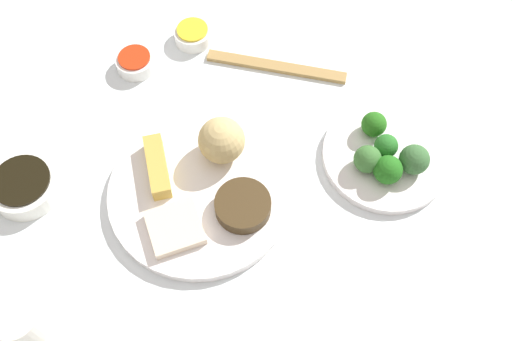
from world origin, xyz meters
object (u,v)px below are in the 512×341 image
sauce_ramekin_hot_mustard (193,35)px  chopsticks_pair (276,67)px  soy_sauce_bowl (25,186)px  sauce_ramekin_sweet_and_sour (136,63)px  teacup (21,321)px  broccoli_plate (386,156)px  main_plate (201,192)px

sauce_ramekin_hot_mustard → chopsticks_pair: bearing=125.2°
soy_sauce_bowl → sauce_ramekin_sweet_and_sour: soy_sauce_bowl is taller
soy_sauce_bowl → sauce_ramekin_sweet_and_sour: (-0.24, -0.13, -0.00)m
soy_sauce_bowl → teacup: teacup is taller
soy_sauce_bowl → sauce_ramekin_sweet_and_sour: size_ratio=1.59×
teacup → chopsticks_pair: teacup is taller
broccoli_plate → sauce_ramekin_sweet_and_sour: 0.44m
broccoli_plate → sauce_ramekin_sweet_and_sour: sauce_ramekin_sweet_and_sour is taller
main_plate → sauce_ramekin_sweet_and_sour: sauce_ramekin_sweet_and_sour is taller
main_plate → broccoli_plate: 0.29m
sauce_ramekin_hot_mustard → teacup: bearing=37.7°
sauce_ramekin_hot_mustard → main_plate: bearing=64.0°
main_plate → sauce_ramekin_sweet_and_sour: (-0.02, -0.27, 0.00)m
main_plate → sauce_ramekin_hot_mustard: (-0.13, -0.27, 0.00)m
broccoli_plate → teacup: 0.57m
sauce_ramekin_hot_mustard → sauce_ramekin_sweet_and_sour: same height
sauce_ramekin_hot_mustard → sauce_ramekin_sweet_and_sour: bearing=2.1°
broccoli_plate → sauce_ramekin_hot_mustard: bearing=-69.0°
broccoli_plate → teacup: size_ratio=3.05×
soy_sauce_bowl → teacup: (0.07, 0.19, 0.01)m
soy_sauce_bowl → chopsticks_pair: (-0.44, -0.01, -0.01)m
soy_sauce_bowl → teacup: size_ratio=1.62×
sauce_ramekin_hot_mustard → sauce_ramekin_sweet_and_sour: (0.11, 0.00, 0.00)m
broccoli_plate → teacup: teacup is taller
soy_sauce_bowl → sauce_ramekin_hot_mustard: (-0.35, -0.13, -0.00)m
sauce_ramekin_hot_mustard → sauce_ramekin_sweet_and_sour: size_ratio=1.00×
main_plate → teacup: bearing=10.6°
soy_sauce_bowl → sauce_ramekin_sweet_and_sour: 0.27m
sauce_ramekin_sweet_and_sour → chopsticks_pair: (-0.20, 0.12, -0.01)m
teacup → sauce_ramekin_sweet_and_sour: bearing=-134.0°
broccoli_plate → chopsticks_pair: broccoli_plate is taller
main_plate → sauce_ramekin_sweet_and_sour: bearing=-94.6°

